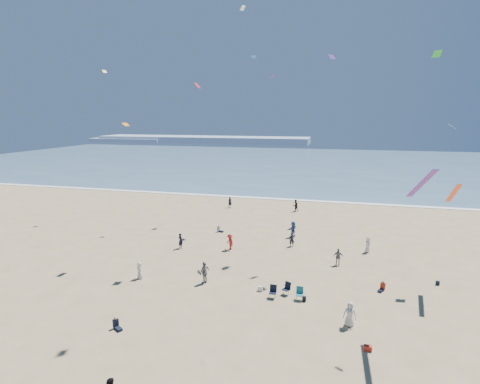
# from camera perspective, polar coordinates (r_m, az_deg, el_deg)

# --- Properties ---
(ground) EXTENTS (220.00, 220.00, 0.00)m
(ground) POSITION_cam_1_polar(r_m,az_deg,el_deg) (22.04, -11.53, -26.79)
(ground) COLOR tan
(ground) RESTS_ON ground
(ocean) EXTENTS (220.00, 100.00, 0.06)m
(ocean) POSITION_cam_1_polar(r_m,az_deg,el_deg) (111.51, 10.24, 4.33)
(ocean) COLOR #476B84
(ocean) RESTS_ON ground
(surf_line) EXTENTS (220.00, 1.20, 0.08)m
(surf_line) POSITION_cam_1_polar(r_m,az_deg,el_deg) (62.41, 6.71, -1.12)
(surf_line) COLOR white
(surf_line) RESTS_ON ground
(headland_far) EXTENTS (110.00, 20.00, 3.20)m
(headland_far) POSITION_cam_1_polar(r_m,az_deg,el_deg) (197.85, -5.75, 7.96)
(headland_far) COLOR #7A8EA8
(headland_far) RESTS_ON ground
(headland_near) EXTENTS (40.00, 14.00, 2.00)m
(headland_near) POSITION_cam_1_polar(r_m,az_deg,el_deg) (210.64, -16.58, 7.59)
(headland_near) COLOR #7A8EA8
(headland_near) RESTS_ON ground
(standing_flyers) EXTENTS (26.22, 40.83, 1.87)m
(standing_flyers) POSITION_cam_1_polar(r_m,az_deg,el_deg) (35.18, 6.45, -9.80)
(standing_flyers) COLOR #32518C
(standing_flyers) RESTS_ON ground
(seated_group) EXTENTS (18.43, 28.04, 0.84)m
(seated_group) POSITION_cam_1_polar(r_m,az_deg,el_deg) (27.68, 1.67, -16.89)
(seated_group) COLOR white
(seated_group) RESTS_ON ground
(chair_cluster) EXTENTS (2.61, 1.51, 1.00)m
(chair_cluster) POSITION_cam_1_polar(r_m,az_deg,el_deg) (29.58, 7.03, -14.84)
(chair_cluster) COLOR black
(chair_cluster) RESTS_ON ground
(white_tote) EXTENTS (0.35, 0.20, 0.40)m
(white_tote) POSITION_cam_1_polar(r_m,az_deg,el_deg) (30.56, 3.13, -14.49)
(white_tote) COLOR white
(white_tote) RESTS_ON ground
(black_backpack) EXTENTS (0.30, 0.22, 0.38)m
(black_backpack) POSITION_cam_1_polar(r_m,az_deg,el_deg) (29.42, 9.73, -15.75)
(black_backpack) COLOR black
(black_backpack) RESTS_ON ground
(cooler) EXTENTS (0.45, 0.30, 0.30)m
(cooler) POSITION_cam_1_polar(r_m,az_deg,el_deg) (25.06, 18.91, -21.58)
(cooler) COLOR #B62B1A
(cooler) RESTS_ON ground
(navy_bag) EXTENTS (0.28, 0.18, 0.34)m
(navy_bag) POSITION_cam_1_polar(r_m,az_deg,el_deg) (35.43, 27.90, -12.15)
(navy_bag) COLOR black
(navy_bag) RESTS_ON ground
(kites_aloft) EXTENTS (50.07, 39.56, 28.19)m
(kites_aloft) POSITION_cam_1_polar(r_m,az_deg,el_deg) (29.18, 17.24, 14.53)
(kites_aloft) COLOR red
(kites_aloft) RESTS_ON ground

